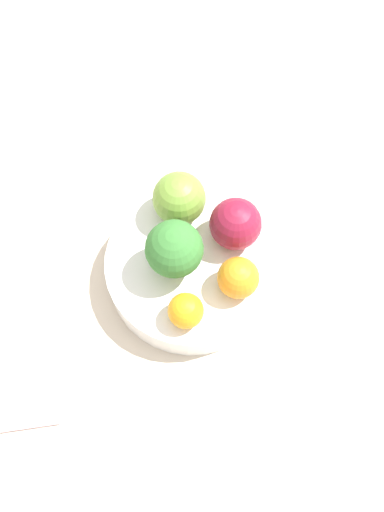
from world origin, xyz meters
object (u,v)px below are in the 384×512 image
at_px(apple_red, 179,198).
at_px(orange_front, 186,311).
at_px(orange_back, 238,278).
at_px(napkin, 7,378).
at_px(bowl, 192,268).
at_px(apple_green, 235,224).
at_px(broccoli, 176,253).

xyz_separation_m(apple_red, orange_front, (-0.04, -0.12, -0.01)).
relative_size(apple_red, orange_back, 1.34).
distance_m(orange_front, napkin, 0.21).
bearing_deg(bowl, apple_green, 12.17).
bearing_deg(apple_red, bowl, -96.89).
distance_m(apple_red, napkin, 0.27).
bearing_deg(broccoli, orange_front, -99.24).
distance_m(bowl, orange_back, 0.07).
distance_m(orange_front, orange_back, 0.07).
bearing_deg(broccoli, apple_red, 67.94).
bearing_deg(orange_back, bowl, 127.23).
xyz_separation_m(apple_red, apple_green, (0.05, -0.05, -0.00)).
xyz_separation_m(apple_green, orange_front, (-0.08, -0.07, -0.01)).
bearing_deg(apple_green, orange_back, -108.95).
height_order(bowl, orange_back, orange_back).
xyz_separation_m(apple_green, orange_back, (-0.02, -0.06, -0.01)).
height_order(apple_green, orange_back, apple_green).
bearing_deg(orange_front, apple_red, 73.55).
relative_size(apple_red, apple_green, 1.04).
height_order(broccoli, orange_front, broccoli).
xyz_separation_m(orange_front, orange_back, (0.06, 0.01, 0.00)).
distance_m(apple_red, orange_front, 0.13).
relative_size(bowl, napkin, 1.49).
height_order(bowl, broccoli, broccoli).
xyz_separation_m(broccoli, apple_red, (0.03, 0.07, -0.01)).
bearing_deg(apple_red, orange_back, -75.89).
xyz_separation_m(bowl, orange_back, (0.03, -0.05, 0.04)).
xyz_separation_m(orange_front, napkin, (-0.20, 0.01, -0.06)).
height_order(apple_green, orange_front, apple_green).
bearing_deg(napkin, apple_red, 24.91).
bearing_deg(apple_green, napkin, -168.24).
distance_m(bowl, orange_front, 0.08).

